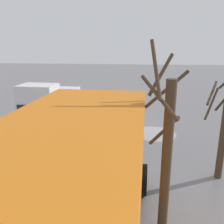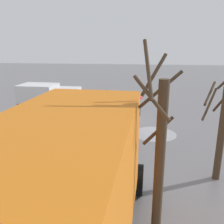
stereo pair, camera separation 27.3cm
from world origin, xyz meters
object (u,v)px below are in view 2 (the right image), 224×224
Objects in this scene: box_truck_background at (66,190)px; hand_dolly_boxes at (101,119)px; cargo_van_parked_right at (52,104)px; pedestrian_black_side at (134,103)px; bare_tree_far at (159,152)px; pedestrian_pink_side at (106,99)px; shopping_cart_vendor at (122,119)px; bare_tree_near at (223,121)px.

box_truck_background is 8.97m from hand_dolly_boxes.
cargo_van_parked_right is 4.10× the size of hand_dolly_boxes.
pedestrian_black_side is at bearing 170.99° from hand_dolly_boxes.
bare_tree_far is at bearing 125.60° from cargo_van_parked_right.
cargo_van_parked_right is 10.30m from box_truck_background.
box_truck_background is 3.87× the size of pedestrian_black_side.
pedestrian_black_side is (-0.88, -8.51, -0.35)m from box_truck_background.
cargo_van_parked_right is 3.31m from pedestrian_pink_side.
pedestrian_pink_side is (0.73, -9.38, -0.35)m from box_truck_background.
bare_tree_far reaches higher than box_truck_background.
shopping_cart_vendor is 1.21m from hand_dolly_boxes.
pedestrian_pink_side is at bearing -111.93° from hand_dolly_boxes.
shopping_cart_vendor is (-0.23, -9.00, -1.37)m from box_truck_background.
bare_tree_far is (-2.50, 8.00, 0.59)m from pedestrian_pink_side.
pedestrian_pink_side reaches higher than shopping_cart_vendor.
pedestrian_black_side is at bearing -54.02° from bare_tree_near.
hand_dolly_boxes is (-3.05, 0.65, -0.65)m from cargo_van_parked_right.
bare_tree_near is 3.60m from bare_tree_far.
pedestrian_pink_side is 7.04m from bare_tree_near.
hand_dolly_boxes is 0.32× the size of bare_tree_near.
pedestrian_pink_side is (-0.23, -0.58, 1.05)m from hand_dolly_boxes.
hand_dolly_boxes is 0.61× the size of pedestrian_black_side.
bare_tree_near is at bearing -128.46° from bare_tree_far.
bare_tree_near is at bearing 146.77° from cargo_van_parked_right.
hand_dolly_boxes is 1.22m from pedestrian_pink_side.
box_truck_background is 5.81m from bare_tree_near.
pedestrian_pink_side is 1.00× the size of pedestrian_black_side.
shopping_cart_vendor is 1.45m from pedestrian_pink_side.
bare_tree_near is (-3.13, 4.31, 0.54)m from pedestrian_black_side.
hand_dolly_boxes is at bearing -42.80° from bare_tree_near.
bare_tree_near reaches higher than shopping_cart_vendor.
box_truck_background is 2.26m from bare_tree_far.
shopping_cart_vendor is 6.30m from bare_tree_near.
pedestrian_pink_side is 8.40m from bare_tree_far.
pedestrian_black_side is (-1.84, 0.29, 1.05)m from hand_dolly_boxes.
cargo_van_parked_right reaches higher than pedestrian_pink_side.
pedestrian_black_side is at bearing 169.10° from cargo_van_parked_right.
shopping_cart_vendor is 0.49× the size of pedestrian_pink_side.
bare_tree_near is (-3.78, 4.80, 1.55)m from shopping_cart_vendor.
bare_tree_near reaches higher than pedestrian_pink_side.
shopping_cart_vendor is 0.49× the size of pedestrian_black_side.
bare_tree_far is at bearing 97.13° from pedestrian_black_side.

